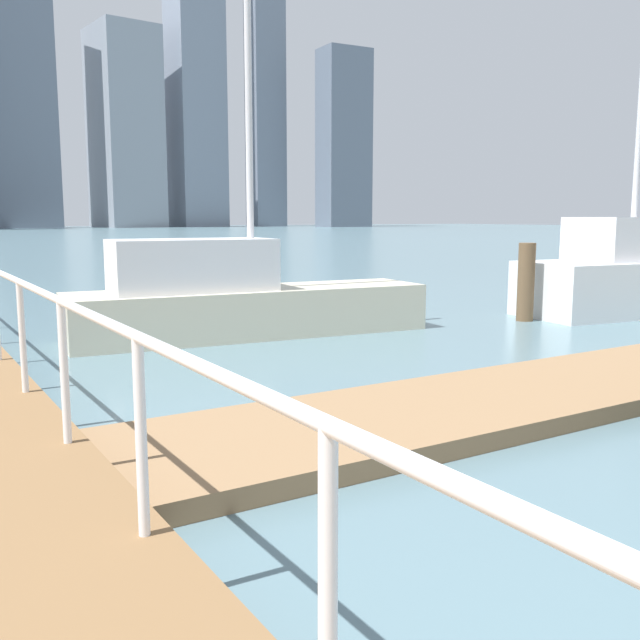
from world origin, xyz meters
TOP-DOWN VIEW (x-y plane):
  - ground_plane at (0.00, 20.00)m, footprint 300.00×300.00m
  - boardwalk_railing at (-3.15, 9.82)m, footprint 0.06×28.65m
  - dock_piling_0 at (6.57, 12.49)m, footprint 0.33×0.33m
  - moored_boat_2 at (0.92, 13.82)m, footprint 6.36×2.15m
  - moored_boat_3 at (9.25, 12.12)m, footprint 5.13×2.53m
  - skyline_tower_3 at (19.59, 149.48)m, footprint 13.67×10.16m
  - skyline_tower_4 at (39.36, 148.60)m, footprint 12.73×14.94m
  - skyline_tower_5 at (54.76, 148.52)m, footprint 10.36×10.22m
  - skyline_tower_6 at (69.38, 144.70)m, footprint 7.42×7.10m
  - skyline_tower_7 at (80.37, 130.15)m, footprint 10.42×7.68m

SIDE VIEW (x-z plane):
  - ground_plane at x=0.00m, z-range 0.00..0.00m
  - moored_boat_2 at x=0.92m, z-range -2.84..4.16m
  - dock_piling_0 at x=6.57m, z-range 0.00..1.54m
  - moored_boat_3 at x=9.25m, z-range -2.88..4.44m
  - boardwalk_railing at x=-3.15m, z-range 0.71..1.79m
  - skyline_tower_7 at x=80.37m, z-range 0.00..36.60m
  - skyline_tower_4 at x=39.36m, z-range 0.00..39.45m
  - skyline_tower_3 at x=19.59m, z-range 0.00..47.54m
  - skyline_tower_6 at x=69.38m, z-range 0.00..65.09m
  - skyline_tower_5 at x=54.76m, z-range 0.00..68.72m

